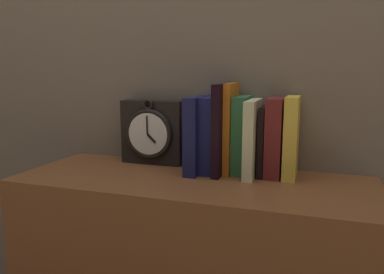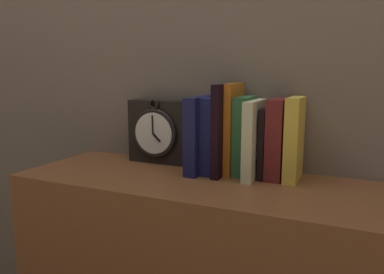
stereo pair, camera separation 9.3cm
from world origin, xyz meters
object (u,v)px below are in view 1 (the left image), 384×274
(book_slot3_orange, at_px, (231,128))
(book_slot8_yellow, at_px, (291,137))
(book_slot1_navy, at_px, (212,134))
(book_slot5_cream, at_px, (253,138))
(book_slot7_maroon, at_px, (275,137))
(book_slot4_green, at_px, (242,135))
(book_slot6_black, at_px, (263,141))
(clock, at_px, (153,132))
(book_slot2_black, at_px, (222,129))
(book_slot0_navy, at_px, (198,134))

(book_slot3_orange, relative_size, book_slot8_yellow, 1.15)
(book_slot1_navy, bearing_deg, book_slot5_cream, -4.84)
(book_slot3_orange, bearing_deg, book_slot7_maroon, 0.68)
(book_slot3_orange, distance_m, book_slot8_yellow, 0.16)
(book_slot4_green, relative_size, book_slot8_yellow, 0.99)
(book_slot1_navy, xyz_separation_m, book_slot6_black, (0.14, 0.01, -0.01))
(book_slot7_maroon, bearing_deg, book_slot5_cream, -162.18)
(book_slot5_cream, height_order, book_slot7_maroon, book_slot7_maroon)
(clock, relative_size, book_slot3_orange, 0.81)
(book_slot2_black, bearing_deg, book_slot1_navy, 162.40)
(book_slot3_orange, bearing_deg, book_slot6_black, 1.68)
(book_slot0_navy, relative_size, book_slot3_orange, 0.85)
(book_slot5_cream, distance_m, book_slot6_black, 0.03)
(clock, height_order, book_slot1_navy, book_slot1_navy)
(clock, height_order, book_slot8_yellow, book_slot8_yellow)
(book_slot2_black, distance_m, book_slot3_orange, 0.03)
(book_slot5_cream, bearing_deg, book_slot7_maroon, 17.82)
(book_slot1_navy, distance_m, book_slot2_black, 0.04)
(book_slot4_green, bearing_deg, book_slot1_navy, -171.98)
(book_slot3_orange, height_order, book_slot7_maroon, book_slot3_orange)
(book_slot4_green, relative_size, book_slot5_cream, 1.04)
(clock, relative_size, book_slot1_navy, 0.96)
(book_slot0_navy, distance_m, book_slot4_green, 0.12)
(book_slot6_black, bearing_deg, book_slot0_navy, -172.72)
(book_slot4_green, distance_m, book_slot7_maroon, 0.09)
(clock, distance_m, book_slot8_yellow, 0.40)
(book_slot1_navy, height_order, book_slot2_black, book_slot2_black)
(book_slot0_navy, height_order, book_slot3_orange, book_slot3_orange)
(book_slot2_black, height_order, book_slot3_orange, book_slot3_orange)
(book_slot1_navy, xyz_separation_m, book_slot8_yellow, (0.21, 0.01, 0.00))
(book_slot3_orange, relative_size, book_slot5_cream, 1.21)
(book_slot6_black, relative_size, book_slot8_yellow, 0.86)
(book_slot3_orange, bearing_deg, book_slot2_black, -141.41)
(book_slot0_navy, distance_m, book_slot3_orange, 0.09)
(book_slot4_green, xyz_separation_m, book_slot7_maroon, (0.09, -0.00, -0.00))
(book_slot5_cream, distance_m, book_slot7_maroon, 0.06)
(book_slot7_maroon, height_order, book_slot8_yellow, book_slot8_yellow)
(book_slot1_navy, height_order, book_slot8_yellow, book_slot8_yellow)
(book_slot8_yellow, bearing_deg, book_slot6_black, 178.17)
(book_slot3_orange, distance_m, book_slot4_green, 0.03)
(book_slot5_cream, relative_size, book_slot7_maroon, 0.98)
(book_slot4_green, bearing_deg, clock, 175.68)
(book_slot0_navy, height_order, book_slot2_black, book_slot2_black)
(clock, bearing_deg, book_slot7_maroon, -3.74)
(book_slot6_black, bearing_deg, book_slot3_orange, -178.32)
(book_slot0_navy, bearing_deg, clock, 164.00)
(book_slot2_black, relative_size, book_slot5_cream, 1.20)
(book_slot0_navy, bearing_deg, book_slot8_yellow, 4.63)
(book_slot2_black, bearing_deg, book_slot8_yellow, 5.28)
(clock, distance_m, book_slot4_green, 0.27)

